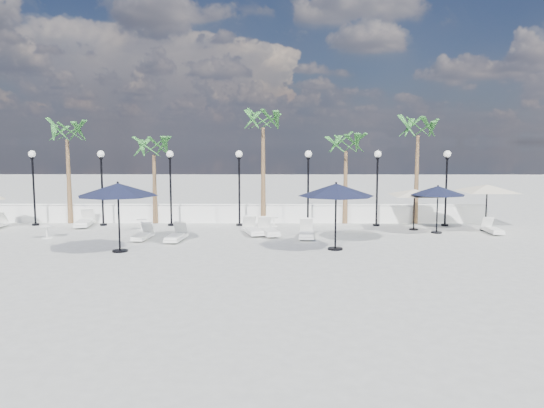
{
  "coord_description": "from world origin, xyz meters",
  "views": [
    {
      "loc": [
        1.88,
        -20.32,
        4.25
      ],
      "look_at": [
        1.69,
        3.22,
        1.5
      ],
      "focal_mm": 35.0,
      "sensor_mm": 36.0,
      "label": 1
    }
  ],
  "objects_px": {
    "parasol_navy_mid": "(336,190)",
    "parasol_navy_right": "(438,191)",
    "lounger_2": "(176,236)",
    "lounger_3": "(143,235)",
    "parasol_navy_left": "(118,190)",
    "parasol_cream_sq_a": "(415,190)",
    "lounger_4": "(253,230)",
    "parasol_cream_sq_b": "(487,185)",
    "lounger_6": "(268,230)",
    "lounger_5": "(306,233)",
    "lounger_0": "(85,222)",
    "lounger_7": "(492,229)"
  },
  "relations": [
    {
      "from": "parasol_cream_sq_a",
      "to": "parasol_cream_sq_b",
      "type": "height_order",
      "value": "parasol_cream_sq_b"
    },
    {
      "from": "lounger_2",
      "to": "parasol_cream_sq_b",
      "type": "xyz_separation_m",
      "value": [
        14.44,
        2.9,
        1.99
      ]
    },
    {
      "from": "lounger_7",
      "to": "parasol_cream_sq_b",
      "type": "height_order",
      "value": "parasol_cream_sq_b"
    },
    {
      "from": "lounger_4",
      "to": "lounger_5",
      "type": "relative_size",
      "value": 1.02
    },
    {
      "from": "lounger_5",
      "to": "parasol_navy_mid",
      "type": "relative_size",
      "value": 0.66
    },
    {
      "from": "lounger_6",
      "to": "parasol_cream_sq_b",
      "type": "bearing_deg",
      "value": -7.97
    },
    {
      "from": "parasol_cream_sq_a",
      "to": "lounger_4",
      "type": "bearing_deg",
      "value": -169.46
    },
    {
      "from": "parasol_navy_mid",
      "to": "parasol_navy_right",
      "type": "distance_m",
      "value": 6.53
    },
    {
      "from": "lounger_0",
      "to": "parasol_cream_sq_a",
      "type": "xyz_separation_m",
      "value": [
        16.41,
        -0.84,
        1.71
      ]
    },
    {
      "from": "lounger_0",
      "to": "parasol_navy_mid",
      "type": "bearing_deg",
      "value": -32.71
    },
    {
      "from": "lounger_2",
      "to": "lounger_6",
      "type": "relative_size",
      "value": 0.93
    },
    {
      "from": "lounger_3",
      "to": "lounger_4",
      "type": "relative_size",
      "value": 0.84
    },
    {
      "from": "lounger_5",
      "to": "parasol_cream_sq_b",
      "type": "bearing_deg",
      "value": 17.04
    },
    {
      "from": "lounger_7",
      "to": "parasol_navy_mid",
      "type": "height_order",
      "value": "parasol_navy_mid"
    },
    {
      "from": "lounger_5",
      "to": "parasol_navy_right",
      "type": "height_order",
      "value": "parasol_navy_right"
    },
    {
      "from": "lounger_6",
      "to": "parasol_cream_sq_a",
      "type": "xyz_separation_m",
      "value": [
        7.06,
        1.68,
        1.73
      ]
    },
    {
      "from": "lounger_4",
      "to": "parasol_navy_right",
      "type": "xyz_separation_m",
      "value": [
        8.63,
        0.55,
        1.76
      ]
    },
    {
      "from": "lounger_6",
      "to": "parasol_cream_sq_b",
      "type": "height_order",
      "value": "parasol_cream_sq_b"
    },
    {
      "from": "lounger_2",
      "to": "lounger_5",
      "type": "bearing_deg",
      "value": 13.75
    },
    {
      "from": "lounger_3",
      "to": "parasol_cream_sq_a",
      "type": "bearing_deg",
      "value": 18.25
    },
    {
      "from": "lounger_6",
      "to": "lounger_2",
      "type": "bearing_deg",
      "value": -176.21
    },
    {
      "from": "lounger_2",
      "to": "lounger_7",
      "type": "xyz_separation_m",
      "value": [
        14.44,
        2.06,
        -0.02
      ]
    },
    {
      "from": "parasol_cream_sq_b",
      "to": "lounger_3",
      "type": "bearing_deg",
      "value": -170.8
    },
    {
      "from": "lounger_2",
      "to": "parasol_navy_left",
      "type": "relative_size",
      "value": 0.61
    },
    {
      "from": "parasol_cream_sq_a",
      "to": "parasol_cream_sq_b",
      "type": "relative_size",
      "value": 0.9
    },
    {
      "from": "lounger_7",
      "to": "parasol_navy_right",
      "type": "relative_size",
      "value": 0.66
    },
    {
      "from": "lounger_4",
      "to": "parasol_navy_left",
      "type": "bearing_deg",
      "value": -158.79
    },
    {
      "from": "parasol_navy_right",
      "to": "parasol_cream_sq_a",
      "type": "height_order",
      "value": "parasol_navy_right"
    },
    {
      "from": "parasol_navy_left",
      "to": "parasol_cream_sq_a",
      "type": "xyz_separation_m",
      "value": [
        12.81,
        5.3,
        -0.45
      ]
    },
    {
      "from": "lounger_6",
      "to": "lounger_0",
      "type": "bearing_deg",
      "value": 148.93
    },
    {
      "from": "lounger_0",
      "to": "parasol_navy_left",
      "type": "height_order",
      "value": "parasol_navy_left"
    },
    {
      "from": "lounger_4",
      "to": "parasol_navy_left",
      "type": "height_order",
      "value": "parasol_navy_left"
    },
    {
      "from": "parasol_navy_mid",
      "to": "lounger_5",
      "type": "bearing_deg",
      "value": 111.75
    },
    {
      "from": "lounger_3",
      "to": "lounger_5",
      "type": "xyz_separation_m",
      "value": [
        7.18,
        0.49,
        0.04
      ]
    },
    {
      "from": "parasol_navy_left",
      "to": "lounger_4",
      "type": "bearing_deg",
      "value": 37.42
    },
    {
      "from": "lounger_0",
      "to": "lounger_7",
      "type": "bearing_deg",
      "value": -12.95
    },
    {
      "from": "lounger_5",
      "to": "parasol_navy_right",
      "type": "bearing_deg",
      "value": 16.31
    },
    {
      "from": "parasol_cream_sq_a",
      "to": "lounger_6",
      "type": "bearing_deg",
      "value": -166.63
    },
    {
      "from": "lounger_2",
      "to": "lounger_3",
      "type": "xyz_separation_m",
      "value": [
        -1.52,
        0.31,
        -0.02
      ]
    },
    {
      "from": "lounger_2",
      "to": "lounger_3",
      "type": "height_order",
      "value": "lounger_2"
    },
    {
      "from": "lounger_2",
      "to": "parasol_cream_sq_b",
      "type": "height_order",
      "value": "parasol_cream_sq_b"
    },
    {
      "from": "lounger_5",
      "to": "lounger_6",
      "type": "xyz_separation_m",
      "value": [
        -1.7,
        0.62,
        -0.0
      ]
    },
    {
      "from": "parasol_navy_left",
      "to": "parasol_navy_mid",
      "type": "height_order",
      "value": "parasol_navy_left"
    },
    {
      "from": "parasol_navy_left",
      "to": "parasol_cream_sq_b",
      "type": "height_order",
      "value": "parasol_navy_left"
    },
    {
      "from": "lounger_6",
      "to": "parasol_cream_sq_a",
      "type": "bearing_deg",
      "value": -2.62
    },
    {
      "from": "parasol_navy_right",
      "to": "lounger_4",
      "type": "bearing_deg",
      "value": -176.37
    },
    {
      "from": "lounger_4",
      "to": "lounger_5",
      "type": "height_order",
      "value": "lounger_5"
    },
    {
      "from": "lounger_3",
      "to": "lounger_4",
      "type": "height_order",
      "value": "lounger_4"
    },
    {
      "from": "lounger_0",
      "to": "parasol_navy_left",
      "type": "distance_m",
      "value": 7.44
    },
    {
      "from": "lounger_3",
      "to": "parasol_cream_sq_a",
      "type": "relative_size",
      "value": 0.39
    }
  ]
}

